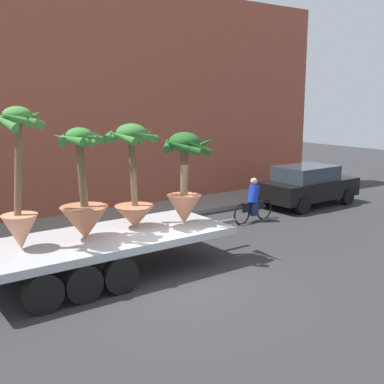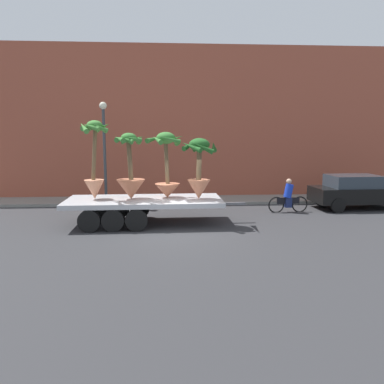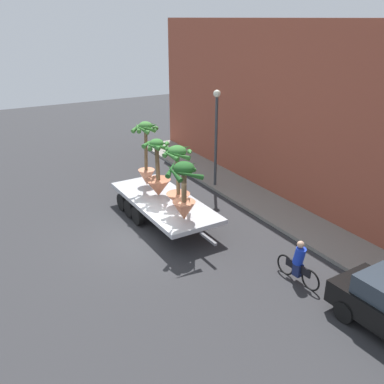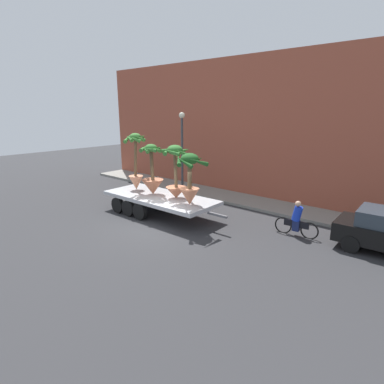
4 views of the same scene
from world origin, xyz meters
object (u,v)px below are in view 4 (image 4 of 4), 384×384
flatbed_trailer (156,199)px  potted_palm_extra (176,174)px  street_lamp (182,142)px  potted_palm_middle (152,176)px  potted_palm_front (190,180)px  potted_palm_rear (136,163)px  cyclist (297,220)px

flatbed_trailer → potted_palm_extra: potted_palm_extra is taller
potted_palm_extra → street_lamp: street_lamp is taller
potted_palm_extra → flatbed_trailer: bearing=-167.9°
flatbed_trailer → street_lamp: bearing=115.1°
flatbed_trailer → potted_palm_extra: size_ratio=2.73×
potted_palm_middle → street_lamp: (-1.61, 3.98, 1.33)m
potted_palm_front → street_lamp: street_lamp is taller
potted_palm_middle → potted_palm_extra: bearing=9.6°
flatbed_trailer → potted_palm_rear: (-1.61, 0.09, 1.63)m
potted_palm_front → potted_palm_extra: 1.31m
flatbed_trailer → street_lamp: 5.04m
potted_palm_rear → potted_palm_extra: bearing=3.1°
flatbed_trailer → potted_palm_extra: (1.13, 0.24, 1.41)m
potted_palm_middle → potted_palm_front: 2.64m
cyclist → street_lamp: 9.05m
potted_palm_extra → potted_palm_middle: bearing=-170.4°
potted_palm_rear → potted_palm_front: bearing=-3.8°
potted_palm_rear → potted_palm_middle: 1.45m
cyclist → potted_palm_front: bearing=-154.4°
flatbed_trailer → potted_palm_front: 2.74m
potted_palm_extra → street_lamp: 4.91m
flatbed_trailer → potted_palm_rear: size_ratio=2.34×
potted_palm_middle → cyclist: (6.79, 1.81, -1.23)m
flatbed_trailer → street_lamp: street_lamp is taller
potted_palm_front → cyclist: bearing=25.6°
potted_palm_front → street_lamp: bearing=135.5°
cyclist → street_lamp: size_ratio=0.38×
potted_palm_rear → potted_palm_extra: (2.74, 0.15, -0.23)m
potted_palm_rear → street_lamp: 3.98m
cyclist → potted_palm_middle: bearing=-165.1°
flatbed_trailer → potted_palm_middle: bearing=178.6°
potted_palm_middle → potted_palm_extra: (1.39, 0.24, 0.28)m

